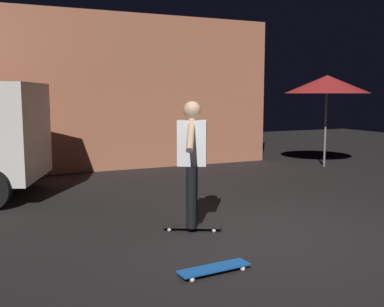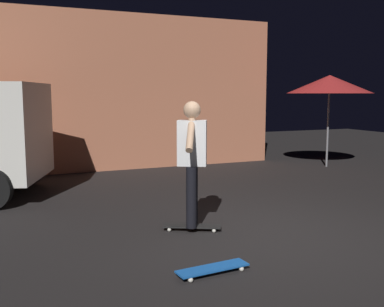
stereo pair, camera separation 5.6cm
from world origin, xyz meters
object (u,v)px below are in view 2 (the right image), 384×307
(skateboard_spare, at_px, (213,269))
(skater, at_px, (192,154))
(skateboard_ridden, at_px, (192,226))
(patio_umbrella, at_px, (330,84))

(skateboard_spare, height_order, skater, skater)
(skateboard_ridden, bearing_deg, patio_umbrella, 34.47)
(skateboard_ridden, height_order, skater, skater)
(patio_umbrella, relative_size, skateboard_ridden, 2.94)
(skateboard_ridden, height_order, skateboard_spare, same)
(skateboard_ridden, relative_size, skateboard_spare, 0.99)
(patio_umbrella, distance_m, skateboard_spare, 7.91)
(skateboard_ridden, distance_m, skater, 0.98)
(skateboard_ridden, bearing_deg, skater, 0.00)
(patio_umbrella, relative_size, skateboard_spare, 2.90)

